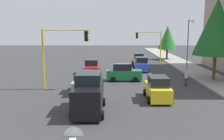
{
  "coord_description": "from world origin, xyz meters",
  "views": [
    {
      "loc": [
        29.99,
        -0.9,
        5.78
      ],
      "look_at": [
        1.88,
        -0.93,
        1.2
      ],
      "focal_mm": 40.62,
      "sensor_mm": 36.0,
      "label": 1
    }
  ],
  "objects_px": {
    "car_yellow": "(158,89)",
    "car_red": "(92,68)",
    "tree_roadside_near": "(217,27)",
    "delivery_van_black": "(89,94)",
    "street_lamp_curbside": "(189,40)",
    "tree_roadside_far": "(168,37)",
    "car_blue": "(141,65)",
    "pedestrian_crossing": "(186,77)",
    "car_silver": "(83,83)",
    "car_green": "(124,73)",
    "traffic_signal_near_right": "(61,47)",
    "traffic_signal_far_left": "(150,40)",
    "car_orange": "(138,60)"
  },
  "relations": [
    {
      "from": "car_green",
      "to": "car_orange",
      "type": "distance_m",
      "value": 12.2
    },
    {
      "from": "car_red",
      "to": "pedestrian_crossing",
      "type": "relative_size",
      "value": 2.36
    },
    {
      "from": "traffic_signal_far_left",
      "to": "car_blue",
      "type": "distance_m",
      "value": 10.21
    },
    {
      "from": "traffic_signal_near_right",
      "to": "pedestrian_crossing",
      "type": "bearing_deg",
      "value": 95.58
    },
    {
      "from": "tree_roadside_far",
      "to": "traffic_signal_near_right",
      "type": "bearing_deg",
      "value": -32.38
    },
    {
      "from": "pedestrian_crossing",
      "to": "street_lamp_curbside",
      "type": "bearing_deg",
      "value": 162.8
    },
    {
      "from": "traffic_signal_far_left",
      "to": "tree_roadside_far",
      "type": "height_order",
      "value": "tree_roadside_far"
    },
    {
      "from": "car_silver",
      "to": "pedestrian_crossing",
      "type": "xyz_separation_m",
      "value": [
        -2.51,
        10.15,
        0.01
      ]
    },
    {
      "from": "traffic_signal_far_left",
      "to": "car_green",
      "type": "bearing_deg",
      "value": -18.29
    },
    {
      "from": "car_silver",
      "to": "pedestrian_crossing",
      "type": "height_order",
      "value": "car_silver"
    },
    {
      "from": "tree_roadside_far",
      "to": "car_red",
      "type": "xyz_separation_m",
      "value": [
        16.35,
        -13.0,
        -3.28
      ]
    },
    {
      "from": "street_lamp_curbside",
      "to": "tree_roadside_far",
      "type": "relative_size",
      "value": 1.1
    },
    {
      "from": "delivery_van_black",
      "to": "car_yellow",
      "type": "bearing_deg",
      "value": 120.23
    },
    {
      "from": "tree_roadside_near",
      "to": "car_green",
      "type": "xyz_separation_m",
      "value": [
        0.0,
        -10.14,
        -5.09
      ]
    },
    {
      "from": "tree_roadside_near",
      "to": "car_blue",
      "type": "bearing_deg",
      "value": -131.48
    },
    {
      "from": "pedestrian_crossing",
      "to": "delivery_van_black",
      "type": "bearing_deg",
      "value": -48.6
    },
    {
      "from": "traffic_signal_near_right",
      "to": "car_red",
      "type": "height_order",
      "value": "traffic_signal_near_right"
    },
    {
      "from": "car_red",
      "to": "car_blue",
      "type": "distance_m",
      "value": 7.19
    },
    {
      "from": "car_red",
      "to": "car_silver",
      "type": "relative_size",
      "value": 1.08
    },
    {
      "from": "car_yellow",
      "to": "car_red",
      "type": "relative_size",
      "value": 1.0
    },
    {
      "from": "tree_roadside_near",
      "to": "car_blue",
      "type": "distance_m",
      "value": 11.14
    },
    {
      "from": "car_silver",
      "to": "delivery_van_black",
      "type": "bearing_deg",
      "value": 10.28
    },
    {
      "from": "car_silver",
      "to": "tree_roadside_near",
      "type": "bearing_deg",
      "value": 110.68
    },
    {
      "from": "tree_roadside_near",
      "to": "car_orange",
      "type": "distance_m",
      "value": 14.81
    },
    {
      "from": "delivery_van_black",
      "to": "car_green",
      "type": "bearing_deg",
      "value": 165.03
    },
    {
      "from": "tree_roadside_far",
      "to": "pedestrian_crossing",
      "type": "xyz_separation_m",
      "value": [
        22.8,
        -2.9,
        -3.27
      ]
    },
    {
      "from": "delivery_van_black",
      "to": "car_red",
      "type": "bearing_deg",
      "value": -176.23
    },
    {
      "from": "street_lamp_curbside",
      "to": "car_orange",
      "type": "bearing_deg",
      "value": -136.32
    },
    {
      "from": "car_orange",
      "to": "tree_roadside_near",
      "type": "bearing_deg",
      "value": 31.5
    },
    {
      "from": "traffic_signal_near_right",
      "to": "tree_roadside_near",
      "type": "distance_m",
      "value": 16.81
    },
    {
      "from": "traffic_signal_far_left",
      "to": "delivery_van_black",
      "type": "xyz_separation_m",
      "value": [
        26.86,
        -8.19,
        -2.53
      ]
    },
    {
      "from": "car_red",
      "to": "car_silver",
      "type": "distance_m",
      "value": 8.96
    },
    {
      "from": "delivery_van_black",
      "to": "car_red",
      "type": "relative_size",
      "value": 1.2
    },
    {
      "from": "car_silver",
      "to": "pedestrian_crossing",
      "type": "relative_size",
      "value": 2.17
    },
    {
      "from": "car_green",
      "to": "street_lamp_curbside",
      "type": "bearing_deg",
      "value": 122.4
    },
    {
      "from": "tree_roadside_near",
      "to": "pedestrian_crossing",
      "type": "height_order",
      "value": "tree_roadside_near"
    },
    {
      "from": "traffic_signal_near_right",
      "to": "car_red",
      "type": "bearing_deg",
      "value": 163.83
    },
    {
      "from": "car_green",
      "to": "pedestrian_crossing",
      "type": "relative_size",
      "value": 2.3
    },
    {
      "from": "tree_roadside_near",
      "to": "pedestrian_crossing",
      "type": "bearing_deg",
      "value": -54.37
    },
    {
      "from": "car_red",
      "to": "pedestrian_crossing",
      "type": "xyz_separation_m",
      "value": [
        6.45,
        10.1,
        0.01
      ]
    },
    {
      "from": "street_lamp_curbside",
      "to": "traffic_signal_near_right",
      "type": "bearing_deg",
      "value": -57.21
    },
    {
      "from": "car_yellow",
      "to": "car_red",
      "type": "distance_m",
      "value": 13.02
    },
    {
      "from": "car_green",
      "to": "car_silver",
      "type": "distance_m",
      "value": 6.59
    },
    {
      "from": "tree_roadside_near",
      "to": "delivery_van_black",
      "type": "bearing_deg",
      "value": -50.23
    },
    {
      "from": "car_yellow",
      "to": "pedestrian_crossing",
      "type": "distance_m",
      "value": 6.2
    },
    {
      "from": "street_lamp_curbside",
      "to": "car_red",
      "type": "bearing_deg",
      "value": -81.24
    },
    {
      "from": "car_yellow",
      "to": "traffic_signal_far_left",
      "type": "bearing_deg",
      "value": 173.24
    },
    {
      "from": "car_silver",
      "to": "street_lamp_curbside",
      "type": "bearing_deg",
      "value": 130.56
    },
    {
      "from": "car_orange",
      "to": "car_red",
      "type": "height_order",
      "value": "same"
    },
    {
      "from": "delivery_van_black",
      "to": "street_lamp_curbside",
      "type": "bearing_deg",
      "value": 144.5
    }
  ]
}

